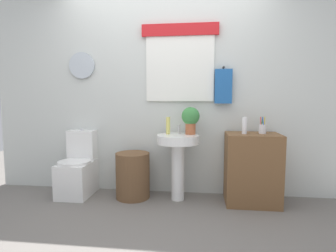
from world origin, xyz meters
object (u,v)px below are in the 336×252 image
at_px(wooden_cabinet, 252,169).
at_px(lotion_bottle, 244,126).
at_px(laundry_hamper, 133,175).
at_px(potted_plant, 191,118).
at_px(toothbrush_cup, 262,129).
at_px(soap_bottle, 168,126).
at_px(toilet, 78,170).
at_px(pedestal_sink, 178,152).

bearing_deg(wooden_cabinet, lotion_bottle, -158.54).
height_order(laundry_hamper, lotion_bottle, lotion_bottle).
bearing_deg(potted_plant, toothbrush_cup, -2.89).
bearing_deg(soap_bottle, wooden_cabinet, -3.00).
distance_m(toilet, soap_bottle, 1.24).
xyz_separation_m(toilet, lotion_bottle, (1.96, -0.08, 0.58)).
relative_size(pedestal_sink, wooden_cabinet, 0.97).
height_order(laundry_hamper, wooden_cabinet, wooden_cabinet).
distance_m(toilet, pedestal_sink, 1.26).
bearing_deg(potted_plant, wooden_cabinet, -4.95).
bearing_deg(toilet, laundry_hamper, -2.95).
xyz_separation_m(wooden_cabinet, soap_bottle, (-0.95, 0.05, 0.47)).
relative_size(toilet, lotion_bottle, 4.28).
relative_size(lotion_bottle, toothbrush_cup, 1.00).
height_order(pedestal_sink, soap_bottle, soap_bottle).
bearing_deg(potted_plant, pedestal_sink, -156.80).
distance_m(wooden_cabinet, soap_bottle, 1.06).
xyz_separation_m(laundry_hamper, potted_plant, (0.68, 0.06, 0.68)).
height_order(soap_bottle, potted_plant, potted_plant).
height_order(laundry_hamper, toothbrush_cup, toothbrush_cup).
relative_size(laundry_hamper, toothbrush_cup, 2.90).
xyz_separation_m(toilet, soap_bottle, (1.11, 0.01, 0.56)).
bearing_deg(wooden_cabinet, toilet, 179.01).
bearing_deg(laundry_hamper, soap_bottle, 6.86).
height_order(pedestal_sink, wooden_cabinet, wooden_cabinet).
bearing_deg(pedestal_sink, potted_plant, 23.20).
bearing_deg(wooden_cabinet, soap_bottle, 177.00).
xyz_separation_m(laundry_hamper, toothbrush_cup, (1.47, 0.02, 0.57)).
bearing_deg(laundry_hamper, toilet, 177.05).
xyz_separation_m(soap_bottle, toothbrush_cup, (1.05, -0.03, -0.02)).
distance_m(pedestal_sink, potted_plant, 0.41).
xyz_separation_m(lotion_bottle, toothbrush_cup, (0.20, 0.06, -0.04)).
relative_size(laundry_hamper, soap_bottle, 2.71).
distance_m(laundry_hamper, pedestal_sink, 0.61).
distance_m(wooden_cabinet, lotion_bottle, 0.50).
relative_size(toilet, potted_plant, 2.53).
xyz_separation_m(wooden_cabinet, lotion_bottle, (-0.10, -0.04, 0.49)).
bearing_deg(toilet, wooden_cabinet, -0.99).
relative_size(pedestal_sink, potted_plant, 2.42).
distance_m(lotion_bottle, toothbrush_cup, 0.22).
height_order(toilet, pedestal_sink, toilet).
bearing_deg(potted_plant, laundry_hamper, -174.92).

